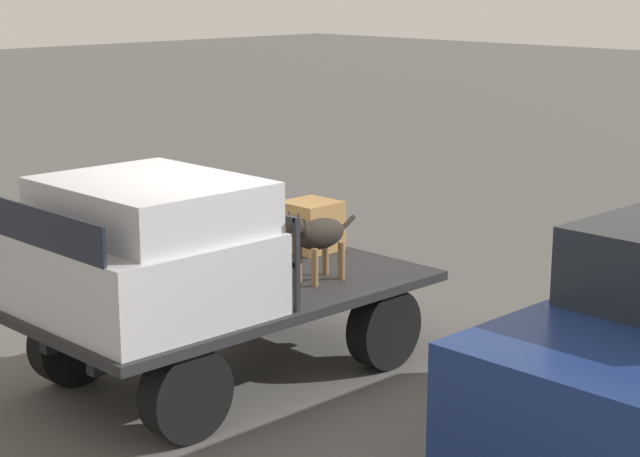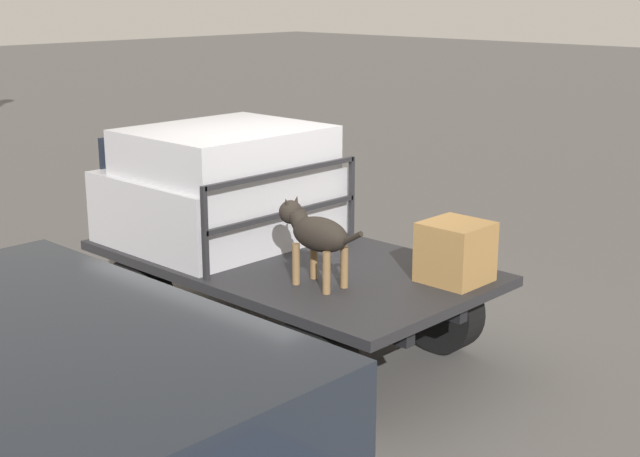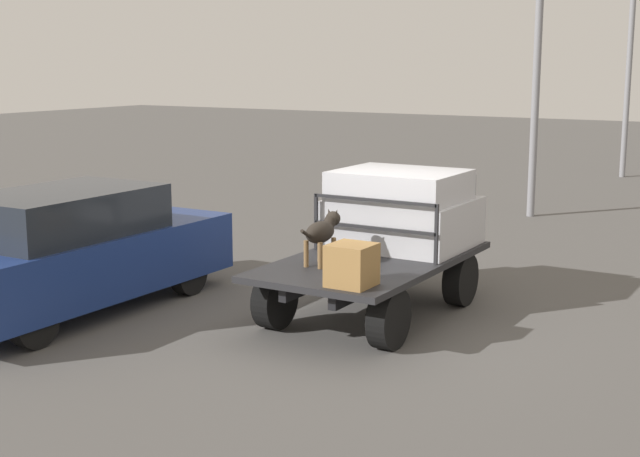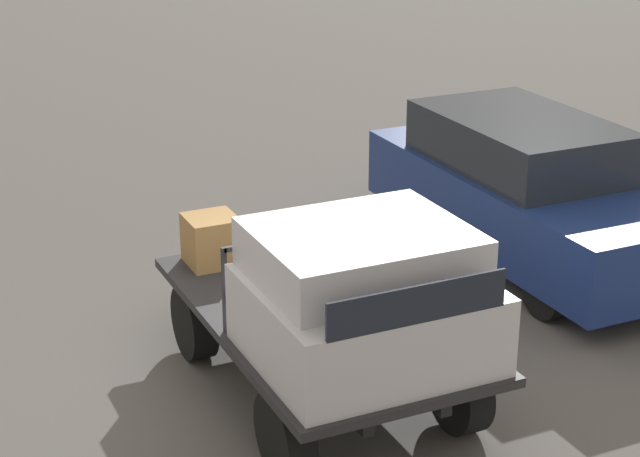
{
  "view_description": "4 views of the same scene",
  "coord_description": "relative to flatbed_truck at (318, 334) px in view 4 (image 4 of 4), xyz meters",
  "views": [
    {
      "loc": [
        5.45,
        6.64,
        3.3
      ],
      "look_at": [
        -0.71,
        0.35,
        1.22
      ],
      "focal_mm": 60.0,
      "sensor_mm": 36.0,
      "label": 1
    },
    {
      "loc": [
        -5.18,
        5.03,
        2.97
      ],
      "look_at": [
        -0.71,
        0.35,
        1.22
      ],
      "focal_mm": 50.0,
      "sensor_mm": 36.0,
      "label": 2
    },
    {
      "loc": [
        -9.77,
        -5.07,
        3.21
      ],
      "look_at": [
        -0.71,
        0.35,
        1.22
      ],
      "focal_mm": 50.0,
      "sensor_mm": 36.0,
      "label": 3
    },
    {
      "loc": [
        7.51,
        -3.48,
        4.72
      ],
      "look_at": [
        -0.71,
        0.35,
        1.22
      ],
      "focal_mm": 60.0,
      "sensor_mm": 36.0,
      "label": 4
    }
  ],
  "objects": [
    {
      "name": "ground_plane",
      "position": [
        0.0,
        0.0,
        -0.55
      ],
      "size": [
        80.0,
        80.0,
        0.0
      ],
      "primitive_type": "plane",
      "color": "#514F4C"
    },
    {
      "name": "flatbed_truck",
      "position": [
        0.0,
        0.0,
        0.0
      ],
      "size": [
        3.44,
        1.86,
        0.76
      ],
      "color": "black",
      "rests_on": "ground"
    },
    {
      "name": "truck_cab",
      "position": [
        0.85,
        0.0,
        0.7
      ],
      "size": [
        1.57,
        1.74,
        1.03
      ],
      "color": "#B7B7BC",
      "rests_on": "flatbed_truck"
    },
    {
      "name": "truck_headboard",
      "position": [
        0.04,
        0.0,
        0.71
      ],
      "size": [
        0.04,
        1.74,
        0.75
      ],
      "color": "#232326",
      "rests_on": "flatbed_truck"
    },
    {
      "name": "dog",
      "position": [
        -0.65,
        0.35,
        0.62
      ],
      "size": [
        0.87,
        0.26,
        0.66
      ],
      "rotation": [
        0.0,
        0.0,
        0.19
      ],
      "color": "brown",
      "rests_on": "flatbed_truck"
    },
    {
      "name": "cargo_crate",
      "position": [
        -1.39,
        -0.47,
        0.45
      ],
      "size": [
        0.47,
        0.47,
        0.47
      ],
      "color": "olive",
      "rests_on": "flatbed_truck"
    },
    {
      "name": "parked_sedan",
      "position": [
        -1.8,
        3.4,
        0.26
      ],
      "size": [
        4.44,
        1.71,
        1.61
      ],
      "rotation": [
        0.0,
        0.0,
        0.11
      ],
      "color": "black",
      "rests_on": "ground"
    }
  ]
}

